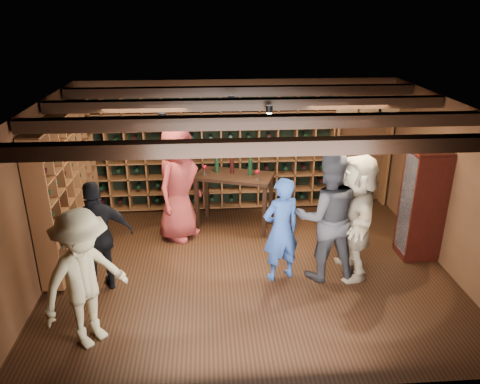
{
  "coord_description": "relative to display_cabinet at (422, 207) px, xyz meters",
  "views": [
    {
      "loc": [
        -0.61,
        -6.26,
        3.83
      ],
      "look_at": [
        -0.14,
        0.2,
        1.19
      ],
      "focal_mm": 35.0,
      "sensor_mm": 36.0,
      "label": 1
    }
  ],
  "objects": [
    {
      "name": "guest_woman_black",
      "position": [
        -4.86,
        -0.6,
        -0.04
      ],
      "size": [
        1.04,
        0.71,
        1.63
      ],
      "primitive_type": "imported",
      "rotation": [
        0.0,
        0.0,
        3.5
      ],
      "color": "black",
      "rests_on": "ground"
    },
    {
      "name": "guest_khaki",
      "position": [
        -4.77,
        -1.74,
        0.01
      ],
      "size": [
        1.22,
        1.27,
        1.73
      ],
      "primitive_type": "imported",
      "rotation": [
        0.0,
        0.0,
        0.86
      ],
      "color": "tan",
      "rests_on": "ground"
    },
    {
      "name": "guest_beige",
      "position": [
        -1.2,
        -0.44,
        0.08
      ],
      "size": [
        0.69,
        1.78,
        1.88
      ],
      "primitive_type": "imported",
      "rotation": [
        0.0,
        0.0,
        4.63
      ],
      "color": "gray",
      "rests_on": "ground"
    },
    {
      "name": "tasting_table",
      "position": [
        -2.87,
        1.25,
        0.02
      ],
      "size": [
        1.48,
        1.07,
        1.29
      ],
      "rotation": [
        0.0,
        0.0,
        -0.33
      ],
      "color": "black",
      "rests_on": "ground"
    },
    {
      "name": "man_blue_shirt",
      "position": [
        -2.3,
        -0.5,
        -0.06
      ],
      "size": [
        0.67,
        0.55,
        1.58
      ],
      "primitive_type": "imported",
      "rotation": [
        0.0,
        0.0,
        3.49
      ],
      "color": "navy",
      "rests_on": "ground"
    },
    {
      "name": "man_grey_suit",
      "position": [
        -1.64,
        -0.5,
        0.11
      ],
      "size": [
        0.96,
        0.76,
        1.94
      ],
      "primitive_type": "imported",
      "rotation": [
        0.0,
        0.0,
        3.17
      ],
      "color": "#222227",
      "rests_on": "ground"
    },
    {
      "name": "display_cabinet",
      "position": [
        0.0,
        0.0,
        0.0
      ],
      "size": [
        0.55,
        0.5,
        1.75
      ],
      "color": "black",
      "rests_on": "ground"
    },
    {
      "name": "guest_red_floral",
      "position": [
        -3.83,
        0.93,
        0.13
      ],
      "size": [
        1.04,
        1.15,
        1.96
      ],
      "primitive_type": "imported",
      "rotation": [
        0.0,
        0.0,
        1.0
      ],
      "color": "maroon",
      "rests_on": "ground"
    },
    {
      "name": "ground",
      "position": [
        -2.71,
        -0.2,
        -0.86
      ],
      "size": [
        6.0,
        6.0,
        0.0
      ],
      "primitive_type": "plane",
      "color": "black",
      "rests_on": "ground"
    },
    {
      "name": "wine_rack_back",
      "position": [
        -3.24,
        2.13,
        0.29
      ],
      "size": [
        4.65,
        0.3,
        2.2
      ],
      "color": "brown",
      "rests_on": "ground"
    },
    {
      "name": "crate_shelf",
      "position": [
        -0.31,
        2.12,
        0.71
      ],
      "size": [
        1.2,
        0.32,
        2.07
      ],
      "color": "brown",
      "rests_on": "ground"
    },
    {
      "name": "room_shell",
      "position": [
        -2.71,
        -0.15,
        1.56
      ],
      "size": [
        6.0,
        6.0,
        6.0
      ],
      "color": "#502F1B",
      "rests_on": "ground"
    },
    {
      "name": "wine_rack_left",
      "position": [
        -5.54,
        0.62,
        0.29
      ],
      "size": [
        0.3,
        2.65,
        2.2
      ],
      "color": "brown",
      "rests_on": "ground"
    }
  ]
}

